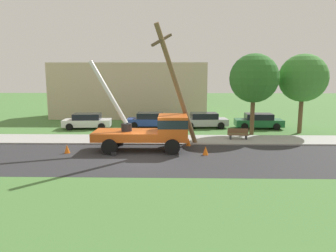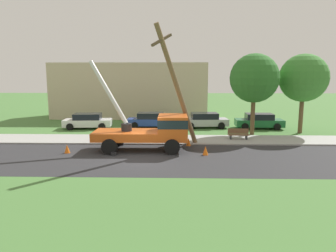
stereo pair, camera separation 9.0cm
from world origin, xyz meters
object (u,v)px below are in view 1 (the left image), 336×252
object	(u,v)px
parked_sedan_white	(87,121)
parked_sedan_blue	(150,120)
leaning_utility_pole	(177,87)
traffic_cone_curbside	(188,142)
traffic_cone_behind	(67,149)
park_bench	(238,134)
roadside_tree_near	(303,78)
roadside_tree_far	(254,78)
traffic_cone_ahead	(206,151)
parked_sedan_silver	(204,120)
parked_sedan_green	(259,121)
utility_truck	(153,129)

from	to	relation	value
parked_sedan_white	parked_sedan_blue	distance (m)	5.97
leaning_utility_pole	parked_sedan_blue	size ratio (longest dim) A/B	1.87
leaning_utility_pole	traffic_cone_curbside	world-z (taller)	leaning_utility_pole
traffic_cone_behind	park_bench	distance (m)	12.60
traffic_cone_behind	roadside_tree_near	world-z (taller)	roadside_tree_near
traffic_cone_behind	parked_sedan_blue	distance (m)	11.21
traffic_cone_curbside	roadside_tree_far	xyz separation A→B (m)	(5.57, 4.40, 4.44)
traffic_cone_curbside	parked_sedan_blue	distance (m)	8.60
traffic_cone_ahead	traffic_cone_curbside	bearing A→B (deg)	110.45
parked_sedan_silver	park_bench	bearing A→B (deg)	-70.63
parked_sedan_silver	parked_sedan_green	xyz separation A→B (m)	(5.11, -0.37, 0.00)
traffic_cone_curbside	roadside_tree_near	bearing A→B (deg)	27.79
parked_sedan_blue	parked_sedan_silver	distance (m)	5.20
traffic_cone_ahead	parked_sedan_green	distance (m)	11.73
utility_truck	parked_sedan_white	size ratio (longest dim) A/B	1.50
utility_truck	roadside_tree_far	size ratio (longest dim) A/B	1.00
parked_sedan_white	roadside_tree_near	distance (m)	19.70
traffic_cone_behind	parked_sedan_white	size ratio (longest dim) A/B	0.12
parked_sedan_white	roadside_tree_near	xyz separation A→B (m)	(19.19, -1.84, 4.03)
utility_truck	parked_sedan_blue	size ratio (longest dim) A/B	1.54
traffic_cone_ahead	parked_sedan_white	world-z (taller)	parked_sedan_white
traffic_cone_curbside	roadside_tree_near	xyz separation A→B (m)	(9.93, 5.23, 4.46)
parked_sedan_white	roadside_tree_far	distance (m)	15.59
park_bench	roadside_tree_near	size ratio (longest dim) A/B	0.24
roadside_tree_near	roadside_tree_far	world-z (taller)	roadside_tree_near
leaning_utility_pole	traffic_cone_behind	size ratio (longest dim) A/B	14.73
parked_sedan_white	parked_sedan_silver	bearing A→B (deg)	4.06
utility_truck	roadside_tree_far	bearing A→B (deg)	35.88
traffic_cone_curbside	parked_sedan_white	bearing A→B (deg)	142.61
traffic_cone_ahead	roadside_tree_near	size ratio (longest dim) A/B	0.08
traffic_cone_curbside	parked_sedan_green	distance (m)	10.23
roadside_tree_near	leaning_utility_pole	bearing A→B (deg)	-151.00
traffic_cone_curbside	parked_sedan_silver	xyz separation A→B (m)	(1.85, 7.87, 0.43)
leaning_utility_pole	parked_sedan_white	world-z (taller)	leaning_utility_pole
parked_sedan_white	park_bench	xyz separation A→B (m)	(13.18, -5.12, -0.25)
traffic_cone_behind	traffic_cone_curbside	xyz separation A→B (m)	(7.92, 2.32, 0.00)
leaning_utility_pole	roadside_tree_near	bearing A→B (deg)	29.00
utility_truck	parked_sedan_white	distance (m)	10.90
utility_truck	parked_sedan_blue	distance (m)	9.35
traffic_cone_ahead	roadside_tree_near	distance (m)	12.70
utility_truck	traffic_cone_behind	size ratio (longest dim) A/B	12.12
traffic_cone_ahead	parked_sedan_green	bearing A→B (deg)	59.22
traffic_cone_ahead	park_bench	size ratio (longest dim) A/B	0.35
roadside_tree_far	traffic_cone_curbside	bearing A→B (deg)	-141.68
traffic_cone_curbside	park_bench	xyz separation A→B (m)	(3.92, 1.96, 0.18)
traffic_cone_ahead	roadside_tree_far	world-z (taller)	roadside_tree_far
utility_truck	roadside_tree_near	size ratio (longest dim) A/B	1.00
leaning_utility_pole	traffic_cone_curbside	distance (m)	4.08
parked_sedan_silver	parked_sedan_green	distance (m)	5.13
parked_sedan_silver	roadside_tree_near	size ratio (longest dim) A/B	0.67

